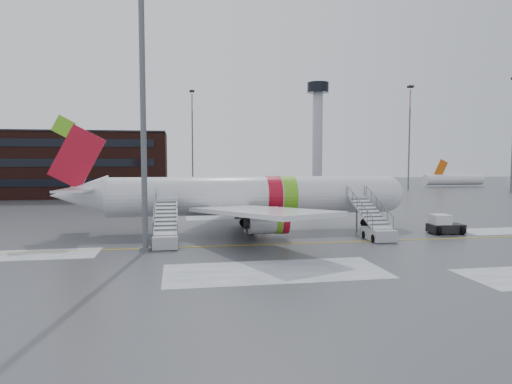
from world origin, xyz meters
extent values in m
plane|color=#494C4F|center=(0.00, 0.00, 0.00)|extent=(260.00, 260.00, 0.00)
cylinder|color=silver|center=(-4.65, 6.68, 3.50)|extent=(28.00, 3.80, 3.80)
sphere|color=silver|center=(9.35, 6.68, 3.50)|extent=(3.80, 3.80, 3.80)
cube|color=black|center=(10.40, 6.68, 4.00)|extent=(1.09, 1.60, 0.97)
cone|color=silver|center=(-21.05, 6.68, 3.75)|extent=(5.20, 3.72, 3.72)
cube|color=#B80E24|center=(-21.15, 6.68, 7.30)|extent=(5.27, 0.30, 6.09)
cube|color=#72C71F|center=(-22.25, 6.68, 10.10)|extent=(2.16, 0.26, 2.16)
cube|color=silver|center=(-20.85, 9.28, 4.40)|extent=(3.07, 4.85, 0.18)
cube|color=silver|center=(-20.85, 4.08, 4.40)|extent=(3.07, 4.85, 0.18)
cube|color=silver|center=(-5.65, 15.18, 2.90)|extent=(10.72, 15.97, 1.13)
cube|color=silver|center=(-5.65, -1.82, 2.90)|extent=(10.72, 15.97, 1.13)
cylinder|color=silver|center=(-4.15, 11.88, 1.55)|extent=(3.40, 2.10, 2.10)
cylinder|color=silver|center=(-4.15, 1.48, 1.55)|extent=(3.40, 2.10, 2.10)
cylinder|color=#595B60|center=(7.35, 6.68, 0.90)|extent=(0.20, 0.20, 1.80)
cylinder|color=black|center=(7.35, 6.68, 0.45)|extent=(0.90, 0.56, 0.90)
cylinder|color=black|center=(-5.15, 9.08, 0.45)|extent=(0.90, 0.56, 0.90)
cylinder|color=black|center=(-5.15, 4.28, 0.45)|extent=(0.90, 0.56, 0.90)
cube|color=#B0B2B7|center=(5.39, -0.62, 0.55)|extent=(2.00, 3.20, 1.00)
cube|color=#B0B2B7|center=(5.39, 1.48, 2.23)|extent=(1.90, 5.87, 2.52)
cube|color=#B0B2B7|center=(5.39, 4.78, 3.40)|extent=(1.90, 1.40, 0.15)
cylinder|color=#595B60|center=(5.39, 4.38, 1.70)|extent=(0.16, 0.16, 3.40)
cylinder|color=black|center=(4.49, -1.62, 0.35)|extent=(0.25, 0.70, 0.70)
cylinder|color=black|center=(6.29, 0.38, 0.35)|extent=(0.25, 0.70, 0.70)
cube|color=#ACAFB3|center=(-13.01, -0.62, 0.55)|extent=(2.00, 3.20, 1.00)
cube|color=#ACAFB3|center=(-13.01, 1.48, 2.23)|extent=(1.90, 5.87, 2.52)
cube|color=#ACAFB3|center=(-13.01, 4.78, 3.40)|extent=(1.90, 1.40, 0.15)
cylinder|color=#595B60|center=(-13.01, 4.38, 1.70)|extent=(0.16, 0.16, 3.40)
cylinder|color=black|center=(-13.91, -1.62, 0.35)|extent=(0.25, 0.70, 0.70)
cylinder|color=black|center=(-12.11, 0.38, 0.35)|extent=(0.25, 0.70, 0.70)
cube|color=black|center=(13.27, 1.63, 0.52)|extent=(3.35, 1.99, 0.80)
cube|color=silver|center=(12.70, 1.67, 1.32)|extent=(1.74, 1.74, 1.03)
cube|color=black|center=(12.70, 1.67, 1.72)|extent=(1.50, 1.61, 0.17)
cylinder|color=black|center=(12.06, 0.92, 0.40)|extent=(0.41, 0.83, 0.80)
cylinder|color=black|center=(14.35, 0.72, 0.40)|extent=(0.41, 0.83, 0.80)
cylinder|color=black|center=(12.20, 2.53, 0.40)|extent=(0.41, 0.83, 0.80)
cylinder|color=black|center=(14.49, 2.33, 0.40)|extent=(0.41, 0.83, 0.80)
cylinder|color=#595B60|center=(-14.52, -2.00, 10.68)|extent=(0.44, 0.44, 21.36)
cylinder|color=#595B60|center=(-14.52, -2.00, 0.15)|extent=(0.90, 0.90, 0.30)
cylinder|color=#B2B5BA|center=(30.00, 95.00, 14.00)|extent=(3.00, 3.00, 28.00)
cylinder|color=black|center=(30.00, 95.00, 28.50)|extent=(6.40, 6.40, 3.00)
cylinder|color=#595B60|center=(42.00, 62.00, 9.60)|extent=(0.36, 0.36, 19.20)
cylinder|color=#CC7272|center=(42.00, 62.00, 21.12)|extent=(0.32, 0.32, 4.32)
cube|color=black|center=(42.00, 62.00, 24.00)|extent=(1.20, 1.20, 0.50)
cylinder|color=#595B60|center=(-8.00, 78.00, 9.60)|extent=(0.36, 0.36, 19.20)
cylinder|color=#CC7272|center=(-8.00, 78.00, 21.12)|extent=(0.32, 0.32, 4.32)
cube|color=black|center=(-8.00, 78.00, 24.00)|extent=(1.20, 1.20, 0.50)
camera|label=1|loc=(-12.10, -37.84, 7.10)|focal=32.00mm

